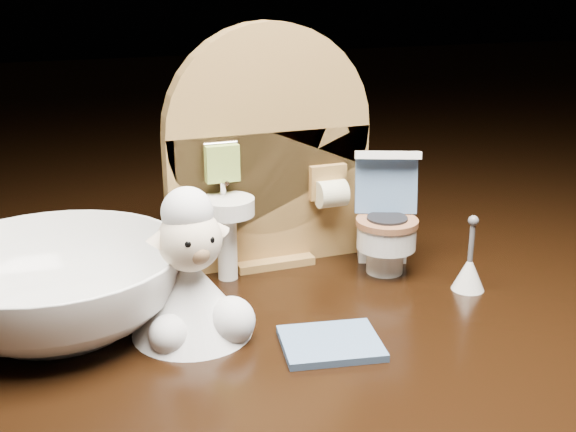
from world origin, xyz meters
The scene contains 6 objects.
backdrop_panel centered at (0.00, 0.06, 0.07)m, with size 0.13×0.05×0.15m.
toy_toilet centered at (0.06, 0.03, 0.03)m, with size 0.05×0.05×0.08m.
bath_mat centered at (-0.01, -0.05, 0.00)m, with size 0.05×0.04×0.00m, color #4D6B92.
toilet_brush centered at (0.10, -0.02, 0.01)m, with size 0.02×0.02×0.05m.
plush_lamb centered at (-0.07, -0.02, 0.03)m, with size 0.06×0.06×0.08m.
ceramic_bowl centered at (-0.13, 0.02, 0.02)m, with size 0.13×0.13×0.04m, color white.
Camera 1 is at (-0.14, -0.35, 0.18)m, focal length 45.00 mm.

